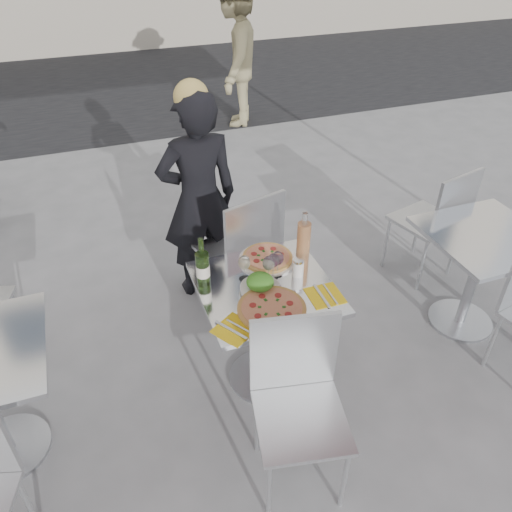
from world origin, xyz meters
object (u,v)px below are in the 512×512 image
object	(u,v)px
salad_plate	(260,283)
wineglass_red_a	(273,261)
chair_far	(245,246)
wineglass_white_a	(244,263)
carafe	(304,239)
wineglass_red_b	(278,259)
sugar_shaker	(298,267)
napkin_left	(235,329)
napkin_right	(325,295)
woman_diner	(199,199)
main_table	(265,314)
side_table_right	(479,261)
wine_bottle	(203,267)
pedestrian_b	(236,54)
side_chair_rfar	(438,216)
wineglass_white_b	(269,264)
pizza_near	(272,309)
pizza_far	(267,258)
chair_near	(297,392)

from	to	relation	value
salad_plate	wineglass_red_a	bearing A→B (deg)	33.65
chair_far	wineglass_white_a	distance (m)	0.62
chair_far	carafe	xyz separation A→B (m)	(0.22, -0.42, 0.28)
chair_far	wineglass_red_b	distance (m)	0.61
sugar_shaker	napkin_left	size ratio (longest dim) A/B	0.43
napkin_right	woman_diner	bearing A→B (deg)	108.70
main_table	side_table_right	xyz separation A→B (m)	(1.50, 0.00, 0.00)
wineglass_red_b	chair_far	bearing A→B (deg)	90.98
wine_bottle	carafe	distance (m)	0.62
sugar_shaker	wineglass_red_b	bearing A→B (deg)	159.33
chair_far	wine_bottle	bearing A→B (deg)	34.08
woman_diner	pedestrian_b	size ratio (longest dim) A/B	0.87
chair_far	pedestrian_b	size ratio (longest dim) A/B	0.56
main_table	wine_bottle	xyz separation A→B (m)	(-0.31, 0.14, 0.32)
side_table_right	napkin_right	bearing A→B (deg)	-171.45
wineglass_red_a	napkin_right	xyz separation A→B (m)	(0.20, -0.24, -0.11)
side_chair_rfar	carafe	bearing A→B (deg)	1.34
wineglass_white_b	wineglass_red_b	distance (m)	0.07
woman_diner	napkin_left	bearing A→B (deg)	81.14
pedestrian_b	wineglass_red_a	bearing A→B (deg)	8.99
wine_bottle	napkin_right	bearing A→B (deg)	-29.05
side_chair_rfar	wine_bottle	bearing A→B (deg)	-1.85
pedestrian_b	carafe	xyz separation A→B (m)	(-0.89, -4.00, -0.02)
salad_plate	sugar_shaker	distance (m)	0.24
salad_plate	side_chair_rfar	bearing A→B (deg)	18.75
woman_diner	wineglass_white_a	distance (m)	0.92
main_table	chair_far	world-z (taller)	chair_far
pizza_near	wineglass_red_a	xyz separation A→B (m)	(0.11, 0.25, 0.10)
woman_diner	sugar_shaker	distance (m)	1.03
carafe	wineglass_red_a	world-z (taller)	carafe
wineglass_red_b	napkin_right	size ratio (longest dim) A/B	0.79
wineglass_red_a	pizza_near	bearing A→B (deg)	-112.81
side_chair_rfar	napkin_right	size ratio (longest dim) A/B	4.71
salad_plate	carafe	size ratio (longest dim) A/B	0.76
salad_plate	wineglass_red_b	distance (m)	0.17
pizza_near	wineglass_red_a	size ratio (longest dim) A/B	2.28
wineglass_white_a	wineglass_white_b	size ratio (longest dim) A/B	1.00
side_table_right	woman_diner	xyz separation A→B (m)	(-1.61, 1.01, 0.23)
side_chair_rfar	woman_diner	distance (m)	1.76
wineglass_white_a	napkin_right	bearing A→B (deg)	-38.14
pizza_far	wineglass_red_a	world-z (taller)	wineglass_red_a
side_table_right	side_chair_rfar	bearing A→B (deg)	81.95
chair_near	woman_diner	bearing A→B (deg)	103.20
pedestrian_b	pizza_near	distance (m)	4.56
wineglass_white_a	napkin_left	distance (m)	0.42
woman_diner	wineglass_white_a	world-z (taller)	woman_diner
carafe	side_chair_rfar	bearing A→B (deg)	15.20
salad_plate	carafe	bearing A→B (deg)	30.52
chair_far	salad_plate	bearing A→B (deg)	62.65
wineglass_white_a	napkin_left	world-z (taller)	wineglass_white_a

